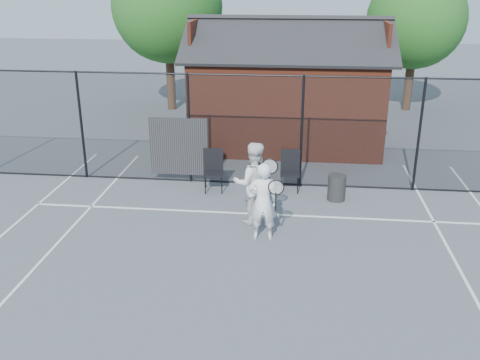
# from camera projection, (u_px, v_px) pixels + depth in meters

# --- Properties ---
(ground) EXTENTS (80.00, 80.00, 0.00)m
(ground) POSITION_uv_depth(u_px,v_px,m) (245.00, 280.00, 10.00)
(ground) COLOR #4D5258
(ground) RESTS_ON ground
(court_lines) EXTENTS (11.02, 18.00, 0.01)m
(court_lines) POSITION_uv_depth(u_px,v_px,m) (236.00, 322.00, 8.77)
(court_lines) COLOR silver
(court_lines) RESTS_ON ground
(fence) EXTENTS (22.04, 3.00, 3.00)m
(fence) POSITION_uv_depth(u_px,v_px,m) (252.00, 133.00, 14.16)
(fence) COLOR black
(fence) RESTS_ON ground
(clubhouse) EXTENTS (6.50, 4.36, 4.19)m
(clubhouse) POSITION_uv_depth(u_px,v_px,m) (287.00, 96.00, 17.74)
(clubhouse) COLOR maroon
(clubhouse) RESTS_ON ground
(tree_left) EXTENTS (4.48, 4.48, 6.44)m
(tree_left) POSITION_uv_depth(u_px,v_px,m) (167.00, 7.00, 21.51)
(tree_left) COLOR black
(tree_left) RESTS_ON ground
(tree_right) EXTENTS (3.97, 3.97, 5.70)m
(tree_right) POSITION_uv_depth(u_px,v_px,m) (416.00, 20.00, 21.60)
(tree_right) COLOR black
(tree_right) RESTS_ON ground
(player_front) EXTENTS (0.79, 0.59, 1.73)m
(player_front) POSITION_uv_depth(u_px,v_px,m) (263.00, 202.00, 11.30)
(player_front) COLOR white
(player_front) RESTS_ON ground
(player_back) EXTENTS (1.10, 0.90, 1.91)m
(player_back) POSITION_uv_depth(u_px,v_px,m) (253.00, 183.00, 12.06)
(player_back) COLOR silver
(player_back) RESTS_ON ground
(chair_left) EXTENTS (0.59, 0.61, 1.08)m
(chair_left) POSITION_uv_depth(u_px,v_px,m) (213.00, 172.00, 13.99)
(chair_left) COLOR black
(chair_left) RESTS_ON ground
(chair_right) EXTENTS (0.52, 0.54, 1.06)m
(chair_right) POSITION_uv_depth(u_px,v_px,m) (290.00, 172.00, 14.01)
(chair_right) COLOR black
(chair_right) RESTS_ON ground
(waste_bin) EXTENTS (0.48, 0.48, 0.66)m
(waste_bin) POSITION_uv_depth(u_px,v_px,m) (337.00, 188.00, 13.50)
(waste_bin) COLOR black
(waste_bin) RESTS_ON ground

